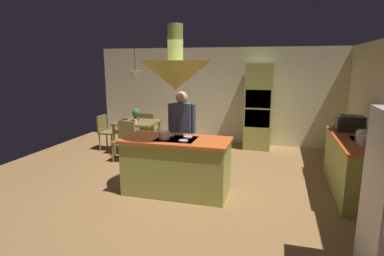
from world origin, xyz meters
The scene contains 19 objects.
ground centered at (0.00, 0.00, 0.00)m, with size 8.16×8.16×0.00m, color #9E7042.
wall_back centered at (0.00, 3.45, 1.27)m, with size 6.80×0.10×2.55m, color beige.
kitchen_island centered at (0.00, -0.20, 0.47)m, with size 1.77×0.81×0.96m.
counter_run_right centered at (2.84, 0.60, 0.48)m, with size 0.73×2.06×0.94m.
oven_tower centered at (1.10, 3.04, 1.07)m, with size 0.66×0.62×2.14m.
dining_table centered at (-1.70, 1.90, 0.65)m, with size 0.97×0.89×0.76m.
person_at_island centered at (-0.11, 0.48, 0.95)m, with size 0.53×0.22×1.65m.
range_hood centered at (0.00, -0.20, 1.99)m, with size 1.10×1.10×1.00m.
pendant_light_over_table centered at (-1.70, 1.90, 1.86)m, with size 0.32×0.32×0.82m.
chair_facing_island centered at (-1.70, 1.23, 0.50)m, with size 0.40×0.40×0.87m.
chair_by_back_wall centered at (-1.70, 2.57, 0.50)m, with size 0.40×0.40×0.87m.
chair_at_corner centered at (-2.56, 1.90, 0.50)m, with size 0.40×0.40×0.87m.
potted_plant_on_table centered at (-1.76, 1.99, 0.93)m, with size 0.20×0.20×0.30m.
cup_on_table centered at (-1.63, 1.68, 0.81)m, with size 0.07×0.07×0.09m, color white.
canister_flour centered at (2.84, 0.09, 1.02)m, with size 0.14×0.14×0.18m, color silver.
canister_sugar centered at (2.84, 0.27, 1.04)m, with size 0.13×0.13×0.21m, color silver.
canister_tea centered at (2.84, 0.45, 1.01)m, with size 0.10×0.10×0.15m, color #E0B78C.
microwave_on_counter centered at (2.84, 1.21, 1.08)m, with size 0.46×0.36×0.28m, color #232326.
cooking_pot_on_cooktop centered at (-0.16, -0.33, 1.02)m, with size 0.18×0.18×0.12m, color #B2B2B7.
Camera 1 is at (1.58, -4.92, 2.15)m, focal length 29.27 mm.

